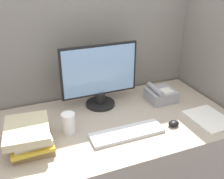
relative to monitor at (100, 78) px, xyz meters
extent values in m
cube|color=gray|center=(0.03, 0.21, -0.12)|extent=(1.87, 0.04, 1.73)
cube|color=gray|center=(0.80, -0.20, -0.12)|extent=(0.04, 0.86, 1.73)
cube|color=tan|center=(0.03, -0.23, -0.59)|extent=(1.47, 0.80, 0.78)
cylinder|color=black|center=(0.00, 0.00, -0.20)|extent=(0.20, 0.20, 0.02)
cylinder|color=black|center=(0.00, 0.00, -0.15)|extent=(0.07, 0.07, 0.08)
cube|color=black|center=(0.00, 0.00, 0.05)|extent=(0.52, 0.02, 0.35)
cube|color=#8CB7E5|center=(0.00, -0.01, 0.05)|extent=(0.49, 0.01, 0.32)
cube|color=silver|center=(0.03, -0.39, -0.20)|extent=(0.43, 0.13, 0.02)
ellipsoid|color=black|center=(0.32, -0.41, -0.19)|extent=(0.07, 0.05, 0.03)
cylinder|color=white|center=(-0.28, -0.24, -0.15)|extent=(0.08, 0.08, 0.12)
cylinder|color=white|center=(-0.28, -0.24, -0.09)|extent=(0.08, 0.08, 0.01)
cube|color=olive|center=(-0.49, -0.28, -0.19)|extent=(0.22, 0.29, 0.04)
cube|color=gold|center=(-0.50, -0.30, -0.16)|extent=(0.22, 0.27, 0.02)
cube|color=silver|center=(-0.49, -0.29, -0.13)|extent=(0.20, 0.24, 0.03)
cube|color=#C6B78C|center=(-0.51, -0.29, -0.10)|extent=(0.25, 0.31, 0.04)
cube|color=#99999E|center=(0.43, -0.10, -0.16)|extent=(0.19, 0.17, 0.08)
cube|color=white|center=(0.45, -0.12, -0.12)|extent=(0.08, 0.08, 0.00)
cylinder|color=#99999E|center=(0.37, -0.10, -0.11)|extent=(0.04, 0.18, 0.04)
cube|color=white|center=(0.57, -0.44, -0.20)|extent=(0.23, 0.29, 0.01)
camera|label=1|loc=(-0.52, -1.51, 0.69)|focal=42.00mm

